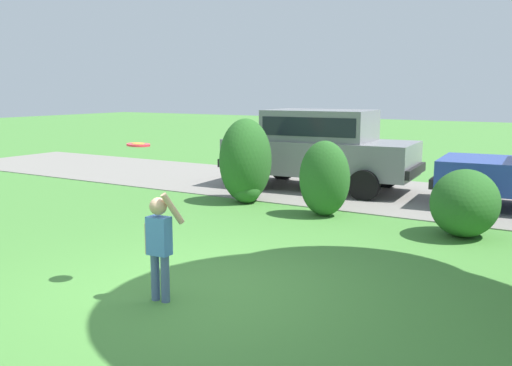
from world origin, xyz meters
name	(u,v)px	position (x,y,z in m)	size (l,w,h in m)	color
ground_plane	(198,289)	(0.00, 0.00, 0.00)	(80.00, 80.00, 0.00)	#478438
driveway_strip	(390,195)	(0.00, 7.29, 0.01)	(28.00, 4.40, 0.02)	gray
shrub_near_tree	(246,163)	(-2.44, 4.95, 0.85)	(1.08, 1.23, 1.80)	#286023
shrub_centre_left	(324,178)	(-0.42, 4.57, 0.72)	(0.99, 0.86, 1.45)	#286023
shrub_centre	(465,203)	(2.21, 4.34, 0.56)	(1.11, 1.28, 1.12)	#286023
parked_suv	(320,145)	(-1.76, 7.22, 1.08)	(4.82, 2.35, 1.92)	gray
child_thrower	(159,240)	(-0.13, -0.52, 0.72)	(0.45, 0.28, 1.29)	#4C608C
frisbee	(138,145)	(-0.70, -0.21, 1.75)	(0.28, 0.28, 0.04)	red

